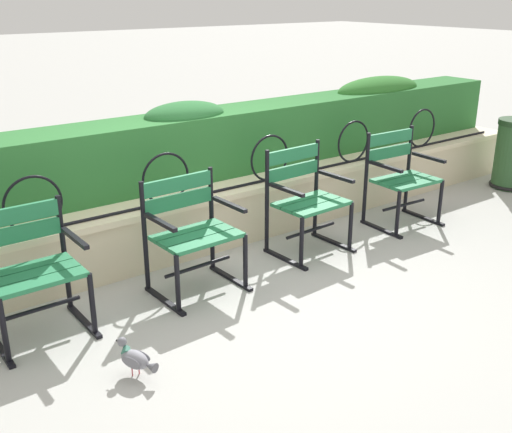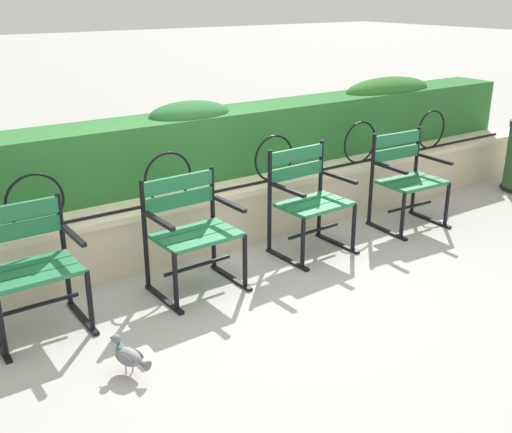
# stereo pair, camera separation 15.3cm
# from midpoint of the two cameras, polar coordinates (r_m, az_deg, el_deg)

# --- Properties ---
(ground_plane) EXTENTS (60.00, 60.00, 0.00)m
(ground_plane) POSITION_cam_midpoint_polar(r_m,az_deg,el_deg) (4.61, 0.04, -6.90)
(ground_plane) COLOR #ADADA8
(stone_wall) EXTENTS (8.52, 0.41, 0.51)m
(stone_wall) POSITION_cam_midpoint_polar(r_m,az_deg,el_deg) (5.25, -6.33, -0.44)
(stone_wall) COLOR beige
(stone_wall) RESTS_ON ground
(iron_arch_fence) EXTENTS (7.96, 0.02, 0.42)m
(iron_arch_fence) POSITION_cam_midpoint_polar(r_m,az_deg,el_deg) (4.92, -8.79, 3.30)
(iron_arch_fence) COLOR black
(iron_arch_fence) RESTS_ON stone_wall
(hedge_row) EXTENTS (8.35, 0.52, 0.72)m
(hedge_row) POSITION_cam_midpoint_polar(r_m,az_deg,el_deg) (5.49, -7.96, 6.65)
(hedge_row) COLOR #2D7033
(hedge_row) RESTS_ON stone_wall
(park_chair_leftmost) EXTENTS (0.59, 0.52, 0.84)m
(park_chair_leftmost) POSITION_cam_midpoint_polar(r_m,az_deg,el_deg) (4.16, -21.31, -4.50)
(park_chair_leftmost) COLOR #237547
(park_chair_leftmost) RESTS_ON ground
(park_chair_centre_left) EXTENTS (0.65, 0.54, 0.85)m
(park_chair_centre_left) POSITION_cam_midpoint_polar(r_m,az_deg,el_deg) (4.49, -7.06, -1.28)
(park_chair_centre_left) COLOR #237547
(park_chair_centre_left) RESTS_ON ground
(park_chair_centre_right) EXTENTS (0.64, 0.55, 0.90)m
(park_chair_centre_right) POSITION_cam_midpoint_polar(r_m,az_deg,el_deg) (5.15, 3.79, 1.78)
(park_chair_centre_right) COLOR #237547
(park_chair_centre_right) RESTS_ON ground
(park_chair_rightmost) EXTENTS (0.63, 0.55, 0.88)m
(park_chair_rightmost) POSITION_cam_midpoint_polar(r_m,az_deg,el_deg) (5.91, 12.63, 3.76)
(park_chair_rightmost) COLOR #237547
(park_chair_rightmost) RESTS_ON ground
(pigeon_near_chairs) EXTENTS (0.17, 0.28, 0.22)m
(pigeon_near_chairs) POSITION_cam_midpoint_polar(r_m,az_deg,el_deg) (3.70, -12.43, -12.89)
(pigeon_near_chairs) COLOR gray
(pigeon_near_chairs) RESTS_ON ground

